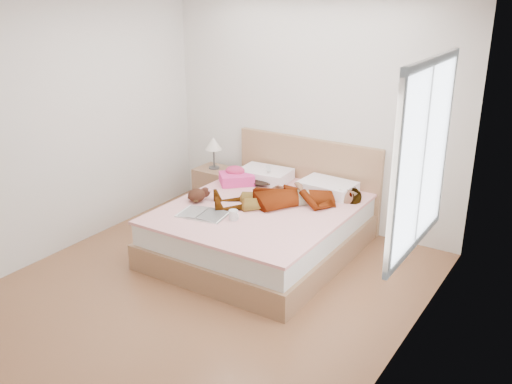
# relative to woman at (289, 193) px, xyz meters

# --- Properties ---
(ground) EXTENTS (4.00, 4.00, 0.00)m
(ground) POSITION_rel_woman_xyz_m (-0.20, -1.18, -0.62)
(ground) COLOR #4C2E17
(ground) RESTS_ON ground
(woman) EXTENTS (1.60, 1.45, 0.22)m
(woman) POSITION_rel_woman_xyz_m (0.00, 0.00, 0.00)
(woman) COLOR white
(woman) RESTS_ON bed
(hair) EXTENTS (0.46, 0.54, 0.07)m
(hair) POSITION_rel_woman_xyz_m (-0.57, 0.45, -0.07)
(hair) COLOR black
(hair) RESTS_ON bed
(phone) EXTENTS (0.09, 0.10, 0.05)m
(phone) POSITION_rel_woman_xyz_m (-0.50, 0.40, 0.07)
(phone) COLOR silver
(phone) RESTS_ON bed
(room_shell) EXTENTS (4.00, 4.00, 4.00)m
(room_shell) POSITION_rel_woman_xyz_m (1.58, -0.88, 0.88)
(room_shell) COLOR white
(room_shell) RESTS_ON ground
(bed) EXTENTS (1.80, 2.08, 1.00)m
(bed) POSITION_rel_woman_xyz_m (-0.20, -0.15, -0.34)
(bed) COLOR brown
(bed) RESTS_ON ground
(towel) EXTENTS (0.47, 0.47, 0.19)m
(towel) POSITION_rel_woman_xyz_m (-0.81, 0.21, -0.03)
(towel) COLOR #ED4090
(towel) RESTS_ON bed
(magazine) EXTENTS (0.52, 0.39, 0.03)m
(magazine) POSITION_rel_woman_xyz_m (-0.56, -0.74, -0.10)
(magazine) COLOR white
(magazine) RESTS_ON bed
(coffee_mug) EXTENTS (0.13, 0.11, 0.10)m
(coffee_mug) POSITION_rel_woman_xyz_m (-0.24, -0.67, -0.06)
(coffee_mug) COLOR silver
(coffee_mug) RESTS_ON bed
(plush_toy) EXTENTS (0.22, 0.28, 0.14)m
(plush_toy) POSITION_rel_woman_xyz_m (-0.83, -0.47, -0.03)
(plush_toy) COLOR black
(plush_toy) RESTS_ON bed
(nightstand) EXTENTS (0.43, 0.39, 0.91)m
(nightstand) POSITION_rel_woman_xyz_m (-1.34, 0.50, -0.32)
(nightstand) COLOR brown
(nightstand) RESTS_ON ground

